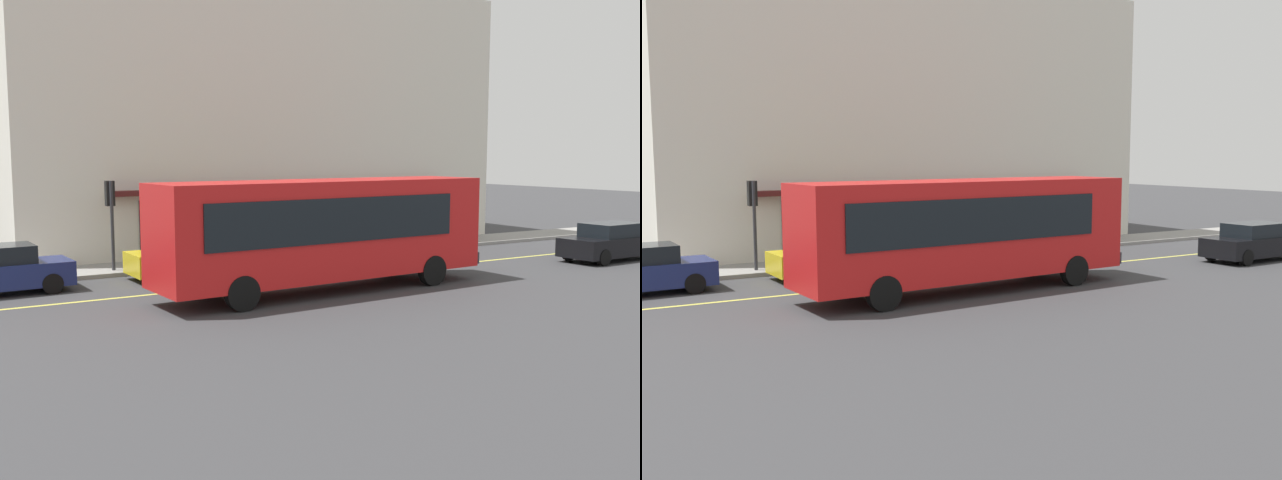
{
  "view_description": "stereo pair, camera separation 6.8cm",
  "coord_description": "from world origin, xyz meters",
  "views": [
    {
      "loc": [
        -12.58,
        -21.64,
        4.34
      ],
      "look_at": [
        -0.91,
        -1.96,
        1.6
      ],
      "focal_mm": 40.94,
      "sensor_mm": 36.0,
      "label": 1
    },
    {
      "loc": [
        -12.52,
        -21.67,
        4.34
      ],
      "look_at": [
        -0.91,
        -1.96,
        1.6
      ],
      "focal_mm": 40.94,
      "sensor_mm": 36.0,
      "label": 2
    }
  ],
  "objects": [
    {
      "name": "sidewalk",
      "position": [
        0.0,
        4.99,
        0.07
      ],
      "size": [
        80.0,
        2.57,
        0.15
      ],
      "primitive_type": "cube",
      "color": "gray",
      "rests_on": "ground"
    },
    {
      "name": "ground",
      "position": [
        0.0,
        0.0,
        0.0
      ],
      "size": [
        120.0,
        120.0,
        0.0
      ],
      "primitive_type": "plane",
      "color": "#38383A"
    },
    {
      "name": "bus",
      "position": [
        -0.87,
        -2.24,
        1.99
      ],
      "size": [
        11.25,
        3.14,
        3.5
      ],
      "color": "red",
      "rests_on": "ground"
    },
    {
      "name": "lane_centre_stripe",
      "position": [
        0.0,
        0.0,
        0.0
      ],
      "size": [
        36.0,
        0.16,
        0.01
      ],
      "primitive_type": "cube",
      "color": "#D8D14C",
      "rests_on": "ground"
    },
    {
      "name": "traffic_light",
      "position": [
        -5.76,
        4.56,
        2.53
      ],
      "size": [
        0.3,
        0.52,
        3.2
      ],
      "color": "#2D2D33",
      "rests_on": "sidewalk"
    },
    {
      "name": "pedestrian_near_storefront",
      "position": [
        10.16,
        5.36,
        1.19
      ],
      "size": [
        0.34,
        0.34,
        1.73
      ],
      "color": "black",
      "rests_on": "sidewalk"
    },
    {
      "name": "car_black",
      "position": [
        12.49,
        -2.41,
        0.74
      ],
      "size": [
        4.36,
        1.97,
        1.52
      ],
      "color": "black",
      "rests_on": "ground"
    },
    {
      "name": "car_yellow",
      "position": [
        -3.61,
        2.43,
        0.74
      ],
      "size": [
        4.35,
        1.97,
        1.52
      ],
      "color": "yellow",
      "rests_on": "ground"
    },
    {
      "name": "storefront_building",
      "position": [
        2.58,
        12.03,
        5.93
      ],
      "size": [
        22.67,
        12.12,
        11.86
      ],
      "color": "silver",
      "rests_on": "ground"
    }
  ]
}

